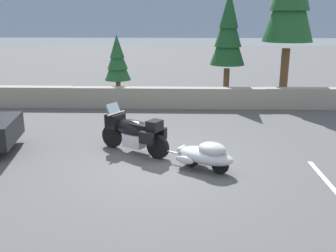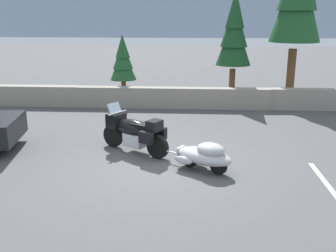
% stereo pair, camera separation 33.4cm
% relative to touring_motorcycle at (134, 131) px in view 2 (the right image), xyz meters
% --- Properties ---
extents(ground_plane, '(80.00, 80.00, 0.00)m').
position_rel_touring_motorcycle_xyz_m(ground_plane, '(0.79, -0.87, -0.62)').
color(ground_plane, '#4C4C4F').
extents(stone_guard_wall, '(24.00, 0.51, 0.86)m').
position_rel_touring_motorcycle_xyz_m(stone_guard_wall, '(0.54, 5.49, -0.19)').
color(stone_guard_wall, gray).
rests_on(stone_guard_wall, ground).
extents(touring_motorcycle, '(2.03, 1.47, 1.33)m').
position_rel_touring_motorcycle_xyz_m(touring_motorcycle, '(0.00, 0.00, 0.00)').
color(touring_motorcycle, black).
rests_on(touring_motorcycle, ground).
extents(car_shaped_trailer, '(2.05, 1.49, 0.76)m').
position_rel_touring_motorcycle_xyz_m(car_shaped_trailer, '(1.94, -1.23, -0.21)').
color(car_shaped_trailer, black).
rests_on(car_shaped_trailer, ground).
extents(pine_tree_secondary, '(1.56, 1.56, 4.83)m').
position_rel_touring_motorcycle_xyz_m(pine_tree_secondary, '(3.40, 7.35, 2.40)').
color(pine_tree_secondary, brown).
rests_on(pine_tree_secondary, ground).
extents(pine_tree_far_right, '(1.17, 1.17, 2.94)m').
position_rel_touring_motorcycle_xyz_m(pine_tree_far_right, '(-1.48, 6.76, 1.21)').
color(pine_tree_far_right, brown).
rests_on(pine_tree_far_right, ground).
extents(parking_stripe_marker, '(0.12, 3.60, 0.01)m').
position_rel_touring_motorcycle_xyz_m(parking_stripe_marker, '(4.75, -2.37, -0.62)').
color(parking_stripe_marker, silver).
rests_on(parking_stripe_marker, ground).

